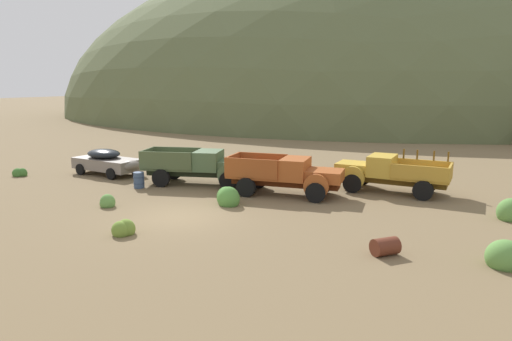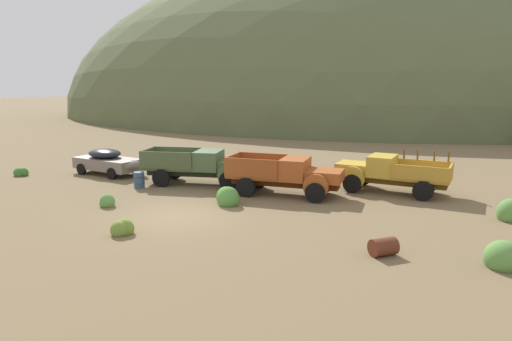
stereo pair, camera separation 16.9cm
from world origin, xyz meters
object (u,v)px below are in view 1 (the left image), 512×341
Objects in this scene: truck_weathered_green at (206,166)px; oil_drum_spare at (139,180)px; car_primer_gray at (109,162)px; truck_faded_yellow at (384,173)px; oil_drum_by_truck at (385,247)px; truck_oxide_orange at (292,176)px.

oil_drum_spare is at bearing -156.21° from truck_weathered_green.
oil_drum_spare is (-2.85, -2.22, -0.59)m from truck_weathered_green.
car_primer_gray is 0.83× the size of truck_faded_yellow.
oil_drum_by_truck is at bearing 102.43° from truck_faded_yellow.
oil_drum_spare is at bearing -21.69° from car_primer_gray.
truck_weathered_green is 9.54m from truck_faded_yellow.
truck_weathered_green is at bearing 147.51° from oil_drum_by_truck.
oil_drum_spare reaches higher than oil_drum_by_truck.
truck_oxide_orange is at bearing 130.67° from oil_drum_by_truck.
car_primer_gray is at bearing 11.99° from truck_faded_yellow.
car_primer_gray reaches higher than oil_drum_by_truck.
truck_faded_yellow is 5.63× the size of oil_drum_by_truck.
truck_faded_yellow is 6.70× the size of oil_drum_spare.
oil_drum_spare is (-12.12, -4.50, -0.56)m from truck_faded_yellow.
oil_drum_spare is 0.84× the size of oil_drum_by_truck.
oil_drum_spare is 14.28m from oil_drum_by_truck.
truck_oxide_orange is at bearing 37.35° from truck_faded_yellow.
car_primer_gray is 18.72m from oil_drum_by_truck.
oil_drum_by_truck is at bearing -18.67° from oil_drum_spare.
oil_drum_by_truck is (1.41, -9.07, -0.70)m from truck_faded_yellow.
car_primer_gray is 5.58× the size of oil_drum_spare.
truck_weathered_green reaches higher than oil_drum_by_truck.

